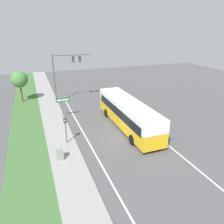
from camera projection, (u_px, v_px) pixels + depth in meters
name	position (u px, v px, depth m)	size (l,w,h in m)	color
ground_plane	(123.00, 138.00, 22.89)	(80.00, 80.00, 0.00)	#4C4C4F
sidewalk	(63.00, 148.00, 20.83)	(2.80, 80.00, 0.12)	gray
grass_verge	(28.00, 155.00, 19.79)	(3.60, 80.00, 0.10)	#3D6633
lane_divider_near	(90.00, 144.00, 21.71)	(0.14, 30.00, 0.01)	silver
lane_divider_far	(153.00, 133.00, 24.07)	(0.14, 30.00, 0.01)	silver
bus	(128.00, 112.00, 24.74)	(2.77, 12.36, 3.38)	gold
signal_gantry	(64.00, 69.00, 31.86)	(5.60, 0.41, 7.34)	#4C4C51
pedestrian_signal	(66.00, 126.00, 21.06)	(0.28, 0.34, 2.79)	#4C4C51
street_sign	(63.00, 103.00, 27.08)	(1.70, 0.08, 2.74)	#4C4C51
utility_cabinet	(60.00, 154.00, 18.80)	(0.56, 0.45, 1.12)	gray
roadside_tree	(19.00, 79.00, 32.49)	(2.44, 2.44, 4.71)	brown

